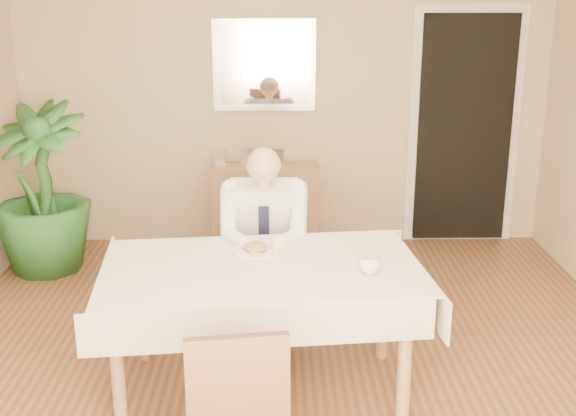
{
  "coord_description": "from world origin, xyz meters",
  "views": [
    {
      "loc": [
        -0.06,
        -3.65,
        2.18
      ],
      "look_at": [
        0.0,
        0.35,
        0.95
      ],
      "focal_mm": 45.0,
      "sensor_mm": 36.0,
      "label": 1
    }
  ],
  "objects_px": {
    "chair_far": "(265,246)",
    "sideboard": "(265,206)",
    "dining_table": "(262,280)",
    "chair_near": "(240,407)",
    "coffee_mug": "(370,265)",
    "potted_palm": "(41,189)",
    "seated_man": "(264,239)"
  },
  "relations": [
    {
      "from": "chair_far",
      "to": "seated_man",
      "type": "xyz_separation_m",
      "value": [
        0.0,
        -0.29,
        0.15
      ]
    },
    {
      "from": "coffee_mug",
      "to": "potted_palm",
      "type": "height_order",
      "value": "potted_palm"
    },
    {
      "from": "chair_far",
      "to": "seated_man",
      "type": "height_order",
      "value": "seated_man"
    },
    {
      "from": "dining_table",
      "to": "chair_far",
      "type": "xyz_separation_m",
      "value": [
        -0.0,
        0.89,
        -0.13
      ]
    },
    {
      "from": "seated_man",
      "to": "sideboard",
      "type": "height_order",
      "value": "seated_man"
    },
    {
      "from": "sideboard",
      "to": "potted_palm",
      "type": "relative_size",
      "value": 0.68
    },
    {
      "from": "sideboard",
      "to": "potted_palm",
      "type": "height_order",
      "value": "potted_palm"
    },
    {
      "from": "sideboard",
      "to": "coffee_mug",
      "type": "bearing_deg",
      "value": -77.67
    },
    {
      "from": "chair_far",
      "to": "sideboard",
      "type": "distance_m",
      "value": 1.5
    },
    {
      "from": "dining_table",
      "to": "potted_palm",
      "type": "bearing_deg",
      "value": 127.87
    },
    {
      "from": "dining_table",
      "to": "sideboard",
      "type": "distance_m",
      "value": 2.39
    },
    {
      "from": "dining_table",
      "to": "chair_near",
      "type": "relative_size",
      "value": 2.06
    },
    {
      "from": "chair_near",
      "to": "seated_man",
      "type": "bearing_deg",
      "value": 79.4
    },
    {
      "from": "chair_far",
      "to": "sideboard",
      "type": "bearing_deg",
      "value": 96.22
    },
    {
      "from": "dining_table",
      "to": "coffee_mug",
      "type": "height_order",
      "value": "coffee_mug"
    },
    {
      "from": "chair_far",
      "to": "potted_palm",
      "type": "distance_m",
      "value": 2.02
    },
    {
      "from": "chair_far",
      "to": "potted_palm",
      "type": "height_order",
      "value": "potted_palm"
    },
    {
      "from": "coffee_mug",
      "to": "chair_near",
      "type": "bearing_deg",
      "value": -127.22
    },
    {
      "from": "chair_near",
      "to": "coffee_mug",
      "type": "relative_size",
      "value": 8.06
    },
    {
      "from": "dining_table",
      "to": "coffee_mug",
      "type": "xyz_separation_m",
      "value": [
        0.56,
        -0.11,
        0.13
      ]
    },
    {
      "from": "dining_table",
      "to": "sideboard",
      "type": "relative_size",
      "value": 1.99
    },
    {
      "from": "chair_far",
      "to": "chair_near",
      "type": "xyz_separation_m",
      "value": [
        -0.08,
        -1.84,
        -0.05
      ]
    },
    {
      "from": "seated_man",
      "to": "potted_palm",
      "type": "bearing_deg",
      "value": 144.4
    },
    {
      "from": "potted_palm",
      "to": "sideboard",
      "type": "bearing_deg",
      "value": 16.61
    },
    {
      "from": "chair_far",
      "to": "sideboard",
      "type": "xyz_separation_m",
      "value": [
        -0.02,
        1.49,
        -0.18
      ]
    },
    {
      "from": "dining_table",
      "to": "potted_palm",
      "type": "distance_m",
      "value": 2.56
    },
    {
      "from": "sideboard",
      "to": "potted_palm",
      "type": "bearing_deg",
      "value": -164.31
    },
    {
      "from": "seated_man",
      "to": "sideboard",
      "type": "bearing_deg",
      "value": 90.73
    },
    {
      "from": "seated_man",
      "to": "chair_far",
      "type": "bearing_deg",
      "value": 90.0
    },
    {
      "from": "chair_far",
      "to": "coffee_mug",
      "type": "height_order",
      "value": "chair_far"
    },
    {
      "from": "dining_table",
      "to": "chair_near",
      "type": "distance_m",
      "value": 0.97
    },
    {
      "from": "chair_near",
      "to": "sideboard",
      "type": "xyz_separation_m",
      "value": [
        0.05,
        3.33,
        -0.13
      ]
    }
  ]
}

